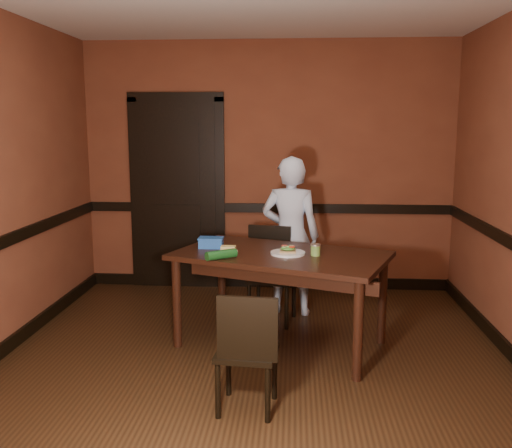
# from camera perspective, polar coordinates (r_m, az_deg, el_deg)

# --- Properties ---
(floor) EXTENTS (4.00, 4.50, 0.01)m
(floor) POSITION_cam_1_polar(r_m,az_deg,el_deg) (4.38, -0.32, -14.48)
(floor) COLOR black
(floor) RESTS_ON ground
(wall_back) EXTENTS (4.00, 0.02, 2.70)m
(wall_back) POSITION_cam_1_polar(r_m,az_deg,el_deg) (6.25, 1.19, 5.71)
(wall_back) COLOR brown
(wall_back) RESTS_ON ground
(wall_front) EXTENTS (4.00, 0.02, 2.70)m
(wall_front) POSITION_cam_1_polar(r_m,az_deg,el_deg) (1.81, -5.64, -4.81)
(wall_front) COLOR brown
(wall_front) RESTS_ON ground
(dado_back) EXTENTS (4.00, 0.03, 0.10)m
(dado_back) POSITION_cam_1_polar(r_m,az_deg,el_deg) (6.28, 1.17, 1.61)
(dado_back) COLOR black
(dado_back) RESTS_ON ground
(baseboard_back) EXTENTS (4.00, 0.03, 0.12)m
(baseboard_back) POSITION_cam_1_polar(r_m,az_deg,el_deg) (6.46, 1.15, -5.78)
(baseboard_back) COLOR black
(baseboard_back) RESTS_ON ground
(door) EXTENTS (1.05, 0.07, 2.20)m
(door) POSITION_cam_1_polar(r_m,az_deg,el_deg) (6.37, -7.87, 3.36)
(door) COLOR black
(door) RESTS_ON ground
(dining_table) EXTENTS (1.89, 1.47, 0.78)m
(dining_table) POSITION_cam_1_polar(r_m,az_deg,el_deg) (4.73, 2.46, -7.54)
(dining_table) COLOR black
(dining_table) RESTS_ON floor
(chair_far) EXTENTS (0.47, 0.47, 0.87)m
(chair_far) POSITION_cam_1_polar(r_m,az_deg,el_deg) (5.26, 1.62, -5.20)
(chair_far) COLOR black
(chair_far) RESTS_ON floor
(chair_near) EXTENTS (0.41, 0.41, 0.80)m
(chair_near) POSITION_cam_1_polar(r_m,az_deg,el_deg) (3.71, -0.90, -12.43)
(chair_near) COLOR black
(chair_near) RESTS_ON floor
(person) EXTENTS (0.59, 0.42, 1.52)m
(person) POSITION_cam_1_polar(r_m,az_deg,el_deg) (5.44, 3.46, -1.20)
(person) COLOR silver
(person) RESTS_ON floor
(sandwich_plate) EXTENTS (0.28, 0.28, 0.07)m
(sandwich_plate) POSITION_cam_1_polar(r_m,az_deg,el_deg) (4.58, 3.20, -2.79)
(sandwich_plate) COLOR silver
(sandwich_plate) RESTS_ON dining_table
(sauce_jar) EXTENTS (0.08, 0.08, 0.09)m
(sauce_jar) POSITION_cam_1_polar(r_m,az_deg,el_deg) (4.54, 5.97, -2.58)
(sauce_jar) COLOR olive
(sauce_jar) RESTS_ON dining_table
(cheese_saucer) EXTENTS (0.16, 0.16, 0.05)m
(cheese_saucer) POSITION_cam_1_polar(r_m,az_deg,el_deg) (4.66, -2.79, -2.57)
(cheese_saucer) COLOR silver
(cheese_saucer) RESTS_ON dining_table
(food_tub) EXTENTS (0.21, 0.14, 0.09)m
(food_tub) POSITION_cam_1_polar(r_m,az_deg,el_deg) (4.83, -4.52, -1.86)
(food_tub) COLOR blue
(food_tub) RESTS_ON dining_table
(wrapped_veg) EXTENTS (0.25, 0.21, 0.07)m
(wrapped_veg) POSITION_cam_1_polar(r_m,az_deg,el_deg) (4.42, -3.50, -3.07)
(wrapped_veg) COLOR #164A19
(wrapped_veg) RESTS_ON dining_table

